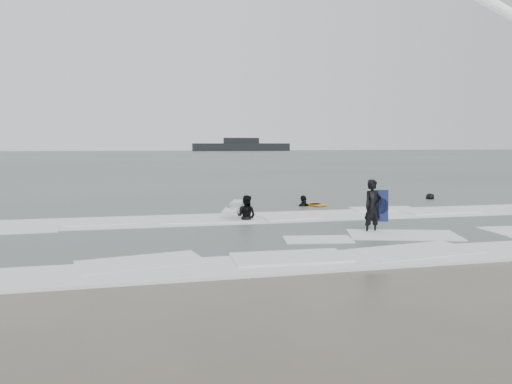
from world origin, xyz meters
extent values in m
plane|color=brown|center=(0.00, 0.00, 0.00)|extent=(320.00, 320.00, 0.00)
plane|color=#47544C|center=(0.00, 80.00, 0.06)|extent=(320.00, 320.00, 0.00)
imported|color=black|center=(3.01, 2.44, 0.00)|extent=(0.69, 0.54, 1.68)
imported|color=black|center=(-0.23, 5.53, 0.00)|extent=(0.92, 0.89, 1.50)
imported|color=black|center=(2.96, 8.91, 0.00)|extent=(1.06, 0.70, 1.67)
imported|color=black|center=(9.66, 10.07, 0.00)|extent=(0.83, 0.67, 1.49)
cube|color=white|center=(0.00, -0.60, 0.03)|extent=(30.03, 2.32, 0.07)
cube|color=white|center=(0.00, 6.00, 0.04)|extent=(30.00, 2.60, 0.09)
cube|color=black|center=(27.19, 149.99, 1.30)|extent=(31.59, 5.64, 2.48)
cube|color=black|center=(27.19, 149.99, 3.45)|extent=(11.28, 3.39, 1.81)
camera|label=1|loc=(-3.60, -11.23, 2.75)|focal=35.00mm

